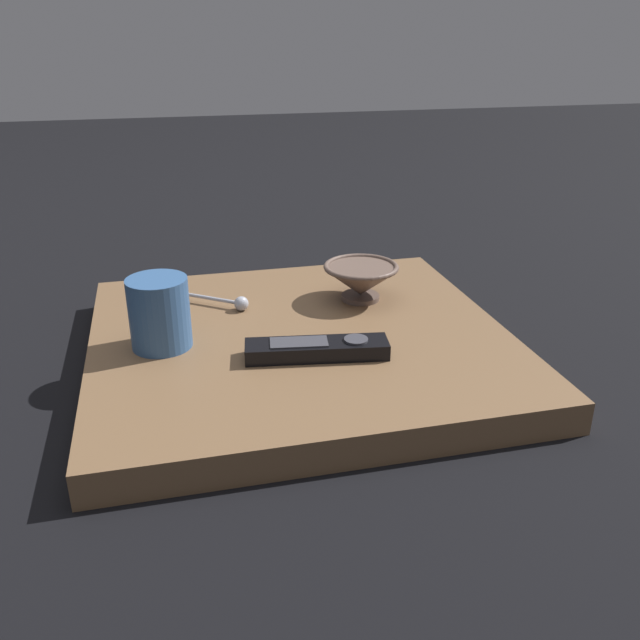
{
  "coord_description": "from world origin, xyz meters",
  "views": [
    {
      "loc": [
        0.18,
        0.88,
        0.46
      ],
      "look_at": [
        -0.03,
        0.01,
        0.06
      ],
      "focal_mm": 37.7,
      "sensor_mm": 36.0,
      "label": 1
    }
  ],
  "objects_px": {
    "cereal_bowl": "(361,280)",
    "tv_remote_near": "(317,349)",
    "coffee_mug": "(159,314)",
    "teaspoon": "(233,302)"
  },
  "relations": [
    {
      "from": "cereal_bowl",
      "to": "tv_remote_near",
      "type": "xyz_separation_m",
      "value": [
        0.12,
        0.19,
        -0.02
      ]
    },
    {
      "from": "teaspoon",
      "to": "tv_remote_near",
      "type": "xyz_separation_m",
      "value": [
        -0.09,
        0.2,
        -0.0
      ]
    },
    {
      "from": "coffee_mug",
      "to": "tv_remote_near",
      "type": "xyz_separation_m",
      "value": [
        -0.2,
        0.08,
        -0.04
      ]
    },
    {
      "from": "cereal_bowl",
      "to": "coffee_mug",
      "type": "xyz_separation_m",
      "value": [
        0.32,
        0.11,
        0.02
      ]
    },
    {
      "from": "cereal_bowl",
      "to": "coffee_mug",
      "type": "height_order",
      "value": "coffee_mug"
    },
    {
      "from": "cereal_bowl",
      "to": "tv_remote_near",
      "type": "distance_m",
      "value": 0.22
    },
    {
      "from": "tv_remote_near",
      "to": "coffee_mug",
      "type": "bearing_deg",
      "value": -21.88
    },
    {
      "from": "coffee_mug",
      "to": "cereal_bowl",
      "type": "bearing_deg",
      "value": -162.01
    },
    {
      "from": "coffee_mug",
      "to": "tv_remote_near",
      "type": "bearing_deg",
      "value": 158.12
    },
    {
      "from": "coffee_mug",
      "to": "tv_remote_near",
      "type": "height_order",
      "value": "coffee_mug"
    }
  ]
}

